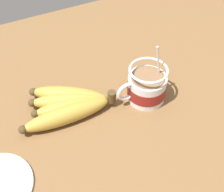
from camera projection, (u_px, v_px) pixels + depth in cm
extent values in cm
cube|color=brown|center=(143.00, 117.00, 75.30)|extent=(105.22, 105.22, 3.91)
cylinder|color=silver|center=(147.00, 88.00, 74.71)|extent=(9.20, 9.20, 6.64)
cylinder|color=maroon|center=(147.00, 88.00, 74.84)|extent=(9.40, 9.40, 3.14)
torus|color=silver|center=(127.00, 92.00, 72.15)|extent=(5.20, 0.90, 5.20)
cylinder|color=#846042|center=(148.00, 77.00, 72.27)|extent=(8.00, 8.00, 0.40)
torus|color=silver|center=(149.00, 70.00, 70.68)|extent=(9.20, 9.20, 0.60)
cylinder|color=silver|center=(159.00, 69.00, 72.10)|extent=(2.89, 0.50, 13.53)
ellipsoid|color=silver|center=(152.00, 91.00, 76.52)|extent=(3.00, 2.00, 0.80)
cylinder|color=#4C381E|center=(112.00, 97.00, 73.11)|extent=(2.00, 2.00, 3.00)
ellipsoid|color=#B79338|center=(70.00, 95.00, 74.63)|extent=(17.45, 13.83, 4.24)
sphere|color=#4C381E|center=(33.00, 92.00, 75.47)|extent=(1.91, 1.91, 1.91)
ellipsoid|color=#B79338|center=(70.00, 101.00, 73.33)|extent=(17.89, 10.86, 4.13)
sphere|color=#4C381E|center=(32.00, 103.00, 72.96)|extent=(1.86, 1.86, 1.86)
ellipsoid|color=#B79338|center=(72.00, 107.00, 72.12)|extent=(17.47, 7.65, 4.05)
sphere|color=#4C381E|center=(35.00, 114.00, 70.64)|extent=(1.82, 1.82, 1.82)
ellipsoid|color=#B79338|center=(67.00, 114.00, 70.34)|extent=(20.41, 4.89, 4.32)
sphere|color=#4C381E|center=(23.00, 130.00, 67.30)|extent=(1.95, 1.95, 1.95)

